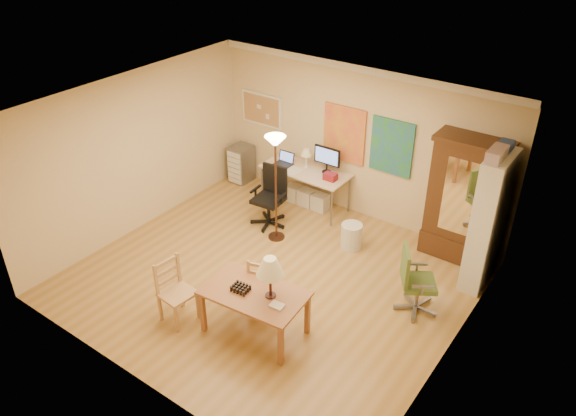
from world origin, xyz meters
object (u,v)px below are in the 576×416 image
Objects in this scene: office_chair_black at (270,209)px; office_chair_green at (414,294)px; dining_table at (260,286)px; bookshelf at (488,222)px; computer_desk at (308,184)px; armoire at (462,208)px.

office_chair_green is (3.02, -0.64, -0.01)m from office_chair_black.
bookshelf is at bearing 55.10° from dining_table.
office_chair_green is (1.45, 1.62, -0.52)m from dining_table.
dining_table reaches higher than office_chair_green.
bookshelf is at bearing 66.95° from office_chair_green.
computer_desk is 1.53× the size of office_chair_black.
dining_table is 1.33× the size of office_chair_black.
office_chair_black is at bearing -162.11° from armoire.
dining_table is at bearing -124.90° from bookshelf.
bookshelf is at bearing -40.29° from armoire.
office_chair_green is at bearing -89.27° from armoire.
dining_table is 2.23m from office_chair_green.
armoire is (-0.02, 1.61, 0.62)m from office_chair_green.
computer_desk is at bearing 151.61° from office_chair_green.
armoire is (2.81, 0.08, 0.44)m from computer_desk.
armoire is 0.70m from bookshelf.
office_chair_green is at bearing -28.39° from computer_desk.
bookshelf reaches higher than computer_desk.
computer_desk is 0.92m from office_chair_black.
computer_desk is at bearing 113.71° from dining_table.
dining_table is 1.38× the size of office_chair_green.
armoire is 0.98× the size of bookshelf.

